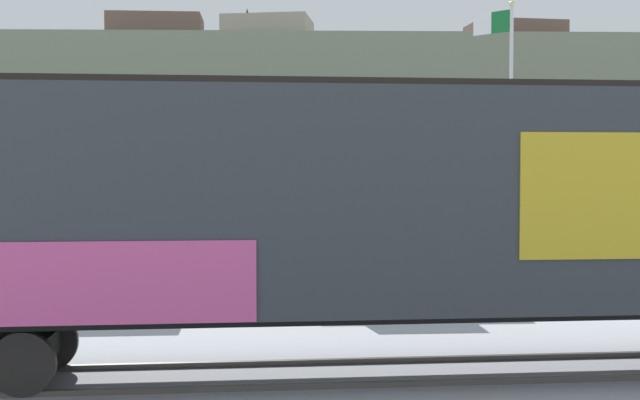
{
  "coord_description": "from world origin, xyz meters",
  "views": [
    {
      "loc": [
        -0.07,
        -12.08,
        3.19
      ],
      "look_at": [
        0.28,
        1.92,
        2.65
      ],
      "focal_mm": 43.95,
      "sensor_mm": 36.0,
      "label": 1
    }
  ],
  "objects_px": {
    "freight_car": "(395,203)",
    "parked_car_green": "(395,270)",
    "flagpole": "(504,101)",
    "parked_car_black": "(129,268)"
  },
  "relations": [
    {
      "from": "parked_car_black",
      "to": "parked_car_green",
      "type": "xyz_separation_m",
      "value": [
        6.2,
        -0.15,
        -0.05
      ]
    },
    {
      "from": "parked_car_black",
      "to": "parked_car_green",
      "type": "height_order",
      "value": "parked_car_black"
    },
    {
      "from": "freight_car",
      "to": "parked_car_black",
      "type": "height_order",
      "value": "freight_car"
    },
    {
      "from": "flagpole",
      "to": "parked_car_black",
      "type": "relative_size",
      "value": 1.99
    },
    {
      "from": "freight_car",
      "to": "parked_car_green",
      "type": "xyz_separation_m",
      "value": [
        0.73,
        6.08,
        -1.83
      ]
    },
    {
      "from": "flagpole",
      "to": "freight_car",
      "type": "bearing_deg",
      "value": -111.05
    },
    {
      "from": "freight_car",
      "to": "parked_car_green",
      "type": "relative_size",
      "value": 3.96
    },
    {
      "from": "flagpole",
      "to": "parked_car_black",
      "type": "distance_m",
      "value": 13.86
    },
    {
      "from": "flagpole",
      "to": "parked_car_green",
      "type": "bearing_deg",
      "value": -120.83
    },
    {
      "from": "flagpole",
      "to": "parked_car_green",
      "type": "xyz_separation_m",
      "value": [
        -4.54,
        -7.61,
        -4.62
      ]
    }
  ]
}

